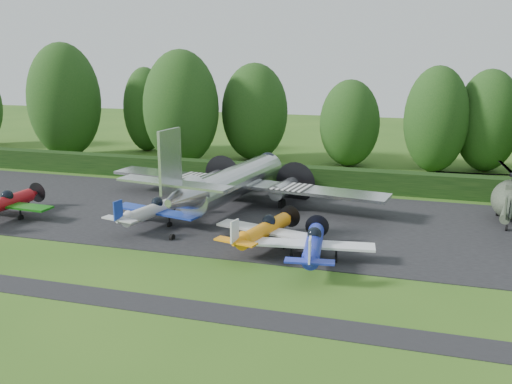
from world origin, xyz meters
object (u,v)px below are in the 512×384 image
(light_plane_white, at_px, (152,210))
(light_plane_orange, at_px, (264,230))
(light_plane_blue, at_px, (314,244))
(transport_plane, at_px, (234,182))
(helicopter, at_px, (512,196))
(light_plane_red, at_px, (2,204))

(light_plane_white, height_order, light_plane_orange, light_plane_orange)
(light_plane_white, distance_m, light_plane_blue, 13.42)
(transport_plane, xyz_separation_m, helicopter, (21.18, 2.64, -0.25))
(light_plane_orange, distance_m, light_plane_blue, 4.11)
(light_plane_white, height_order, light_plane_blue, light_plane_blue)
(light_plane_blue, bearing_deg, light_plane_red, -177.59)
(light_plane_red, xyz_separation_m, light_plane_blue, (24.45, -2.13, -0.05))
(light_plane_red, relative_size, helicopter, 0.62)
(light_plane_red, height_order, helicopter, helicopter)
(transport_plane, height_order, light_plane_red, transport_plane)
(light_plane_blue, relative_size, helicopter, 0.59)
(light_plane_red, height_order, light_plane_white, light_plane_red)
(light_plane_red, bearing_deg, light_plane_blue, -8.38)
(light_plane_red, distance_m, light_plane_white, 11.80)
(light_plane_white, xyz_separation_m, helicopter, (25.41, 8.86, 0.80))
(light_plane_red, height_order, light_plane_blue, light_plane_red)
(transport_plane, bearing_deg, light_plane_blue, -58.86)
(light_plane_blue, bearing_deg, light_plane_white, 169.90)
(transport_plane, height_order, helicopter, transport_plane)
(transport_plane, relative_size, light_plane_orange, 3.19)
(light_plane_white, bearing_deg, transport_plane, 42.97)
(light_plane_red, xyz_separation_m, light_plane_orange, (20.80, -0.23, -0.06))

